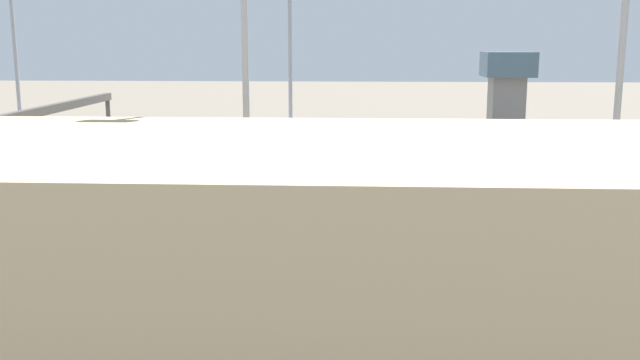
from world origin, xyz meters
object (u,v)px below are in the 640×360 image
object	(u,v)px
light_mast_2	(12,7)
light_mast_3	(624,24)
maintenance_shed	(152,259)
train_on_track_0	(208,155)
signal_gantry	(43,119)
control_tower	(506,97)

from	to	relation	value
light_mast_2	light_mast_3	distance (m)	65.89
maintenance_shed	train_on_track_0	bearing A→B (deg)	-80.83
train_on_track_0	light_mast_3	world-z (taller)	light_mast_3
train_on_track_0	maintenance_shed	bearing A→B (deg)	99.17
train_on_track_0	signal_gantry	size ratio (longest dim) A/B	2.59
train_on_track_0	control_tower	bearing A→B (deg)	-162.33
signal_gantry	maintenance_shed	distance (m)	39.66
light_mast_2	train_on_track_0	bearing A→B (deg)	173.62
train_on_track_0	light_mast_2	size ratio (longest dim) A/B	3.10
light_mast_3	maintenance_shed	size ratio (longest dim) A/B	0.45
signal_gantry	control_tower	xyz separation A→B (m)	(-46.97, -26.18, 0.15)
light_mast_2	signal_gantry	xyz separation A→B (m)	(-10.59, 17.51, -10.75)
control_tower	maintenance_shed	bearing A→B (deg)	65.82
signal_gantry	train_on_track_0	bearing A→B (deg)	-128.39
train_on_track_0	maintenance_shed	distance (m)	50.00
light_mast_3	signal_gantry	world-z (taller)	light_mast_3
signal_gantry	control_tower	world-z (taller)	control_tower
light_mast_2	control_tower	bearing A→B (deg)	-171.44
train_on_track_0	signal_gantry	bearing A→B (deg)	51.61
train_on_track_0	light_mast_2	world-z (taller)	light_mast_2
light_mast_3	maintenance_shed	world-z (taller)	light_mast_3
signal_gantry	control_tower	size ratio (longest dim) A/B	2.62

